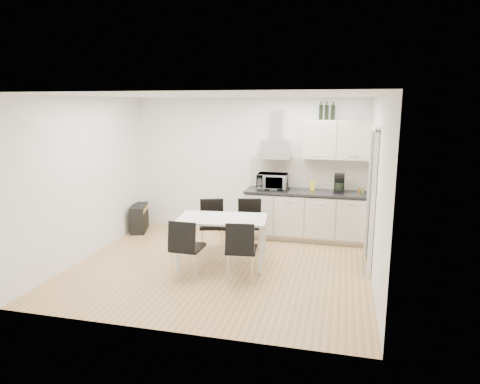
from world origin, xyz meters
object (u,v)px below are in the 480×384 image
object	(u,v)px
dining_table	(222,223)
floor_speaker	(222,224)
chair_far_left	(212,226)
chair_near_right	(242,250)
chair_near_left	(188,248)
chair_far_right	(249,226)
kitchenette	(308,195)
guitar_amp	(139,218)

from	to	relation	value
dining_table	floor_speaker	world-z (taller)	dining_table
dining_table	floor_speaker	size ratio (longest dim) A/B	5.50
chair_far_left	chair_near_right	world-z (taller)	same
chair_near_left	floor_speaker	bearing A→B (deg)	95.95
chair_far_right	chair_near_right	xyz separation A→B (m)	(0.16, -1.23, 0.00)
kitchenette	chair_far_right	xyz separation A→B (m)	(-0.91, -0.91, -0.39)
dining_table	chair_far_right	bearing A→B (deg)	61.95
chair_far_left	chair_near_right	bearing A→B (deg)	108.09
chair_far_right	chair_near_left	distance (m)	1.46
dining_table	guitar_amp	size ratio (longest dim) A/B	2.11
chair_far_left	chair_near_right	xyz separation A→B (m)	(0.77, -1.06, 0.00)
chair_near_left	dining_table	bearing A→B (deg)	63.24
dining_table	chair_far_right	world-z (taller)	chair_far_right
chair_far_left	floor_speaker	world-z (taller)	chair_far_left
dining_table	guitar_amp	xyz separation A→B (m)	(-2.10, 1.33, -0.40)
dining_table	guitar_amp	world-z (taller)	dining_table
kitchenette	floor_speaker	size ratio (longest dim) A/B	9.64
chair_near_right	floor_speaker	world-z (taller)	chair_near_right
chair_near_left	guitar_amp	bearing A→B (deg)	133.60
dining_table	chair_far_left	size ratio (longest dim) A/B	1.63
chair_near_left	guitar_amp	size ratio (longest dim) A/B	1.29
chair_far_left	chair_near_left	bearing A→B (deg)	71.90
chair_far_left	chair_far_right	distance (m)	0.63
chair_far_left	floor_speaker	size ratio (longest dim) A/B	3.37
chair_far_right	floor_speaker	distance (m)	1.37
chair_near_right	chair_far_right	bearing A→B (deg)	91.35
chair_near_left	guitar_amp	xyz separation A→B (m)	(-1.76, 1.96, -0.18)
guitar_amp	floor_speaker	world-z (taller)	guitar_amp
chair_far_right	chair_near_right	world-z (taller)	same
guitar_amp	floor_speaker	distance (m)	1.64
chair_far_right	chair_near_left	size ratio (longest dim) A/B	1.00
dining_table	chair_far_left	bearing A→B (deg)	115.79
chair_near_right	chair_far_left	bearing A→B (deg)	119.80
kitchenette	chair_near_left	distance (m)	2.73
kitchenette	floor_speaker	bearing A→B (deg)	174.46
dining_table	chair_far_left	xyz separation A→B (m)	(-0.34, 0.53, -0.23)
chair_far_right	guitar_amp	size ratio (longest dim) A/B	1.29
kitchenette	chair_far_left	xyz separation A→B (m)	(-1.52, -1.07, -0.39)
kitchenette	dining_table	xyz separation A→B (m)	(-1.18, -1.60, -0.16)
chair_far_right	chair_near_right	bearing A→B (deg)	86.88
floor_speaker	dining_table	bearing A→B (deg)	-81.53
guitar_amp	floor_speaker	xyz separation A→B (m)	(1.58, 0.44, -0.13)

